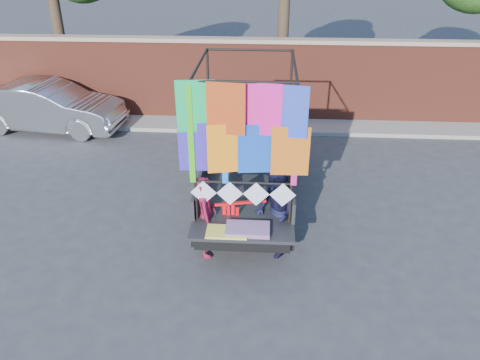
# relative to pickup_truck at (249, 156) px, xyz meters

# --- Properties ---
(ground) EXTENTS (90.00, 90.00, 0.00)m
(ground) POSITION_rel_pickup_truck_xyz_m (-0.18, -2.34, -0.88)
(ground) COLOR #38383A
(ground) RESTS_ON ground
(brick_wall) EXTENTS (30.00, 0.45, 2.61)m
(brick_wall) POSITION_rel_pickup_truck_xyz_m (-0.18, 4.66, 0.45)
(brick_wall) COLOR brown
(brick_wall) RESTS_ON ground
(curb) EXTENTS (30.00, 1.20, 0.12)m
(curb) POSITION_rel_pickup_truck_xyz_m (-0.18, 3.96, -0.82)
(curb) COLOR gray
(curb) RESTS_ON ground
(pickup_truck) EXTENTS (2.20, 5.51, 3.47)m
(pickup_truck) POSITION_rel_pickup_truck_xyz_m (0.00, 0.00, 0.00)
(pickup_truck) COLOR black
(pickup_truck) RESTS_ON ground
(sedan) EXTENTS (4.68, 2.06, 1.49)m
(sedan) POSITION_rel_pickup_truck_xyz_m (-6.29, 3.37, -0.13)
(sedan) COLOR #A9ACB0
(sedan) RESTS_ON ground
(woman) EXTENTS (0.46, 0.65, 1.66)m
(woman) POSITION_rel_pickup_truck_xyz_m (-0.70, -2.58, -0.05)
(woman) COLOR maroon
(woman) RESTS_ON ground
(man) EXTENTS (0.93, 1.06, 1.84)m
(man) POSITION_rel_pickup_truck_xyz_m (0.59, -2.47, 0.04)
(man) COLOR black
(man) RESTS_ON ground
(streamer_bundle) EXTENTS (0.95, 0.26, 0.66)m
(streamer_bundle) POSITION_rel_pickup_truck_xyz_m (-0.16, -2.54, 0.05)
(streamer_bundle) COLOR #FF0D13
(streamer_bundle) RESTS_ON ground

